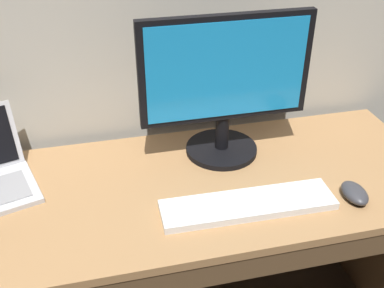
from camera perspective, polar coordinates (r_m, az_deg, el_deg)
The scene contains 4 objects.
desk at distance 1.49m, azimuth -3.31°, elevation -11.23°, with size 1.72×0.61×0.73m.
external_monitor at distance 1.42m, azimuth 4.08°, elevation 7.17°, with size 0.53×0.23×0.46m.
wired_keyboard at distance 1.31m, azimuth 6.89°, elevation -7.36°, with size 0.49×0.13×0.02m.
computer_mouse at distance 1.41m, azimuth 19.31°, elevation -5.68°, with size 0.07×0.11×0.04m, color #38383D.
Camera 1 is at (-0.17, -1.08, 1.58)m, focal length 43.50 mm.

